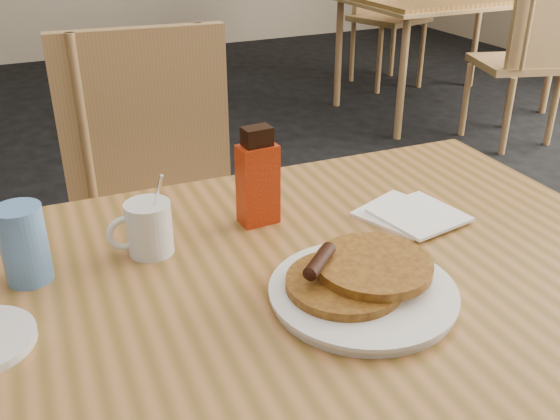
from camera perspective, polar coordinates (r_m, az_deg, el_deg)
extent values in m
cube|color=#AA6E3C|center=(0.99, 0.86, -7.29)|extent=(1.28, 0.89, 0.04)
cube|color=#A6744E|center=(1.00, 0.85, -8.01)|extent=(1.33, 0.93, 0.02)
cylinder|color=#A6744E|center=(1.68, 12.60, -7.43)|extent=(0.04, 0.04, 0.71)
cylinder|color=#A6744E|center=(3.67, 11.10, 11.66)|extent=(0.04, 0.04, 0.71)
cylinder|color=#A6744E|center=(4.92, 17.47, 14.77)|extent=(0.04, 0.04, 0.71)
cube|color=#A6744E|center=(1.64, -9.59, -2.94)|extent=(0.49, 0.49, 0.04)
cube|color=#A6744E|center=(1.71, -12.22, 7.92)|extent=(0.45, 0.09, 0.49)
cylinder|color=#A6744E|center=(1.61, -13.36, -14.97)|extent=(0.04, 0.04, 0.46)
cylinder|color=#A6744E|center=(1.96, -5.49, -5.81)|extent=(0.04, 0.04, 0.46)
cube|color=#A6744E|center=(4.80, 9.94, 16.89)|extent=(0.57, 0.57, 0.04)
cylinder|color=#A6744E|center=(4.60, 9.07, 13.30)|extent=(0.04, 0.04, 0.46)
cylinder|color=#A6744E|center=(5.10, 10.28, 14.52)|extent=(0.04, 0.04, 0.46)
cube|color=#A6744E|center=(3.79, 20.74, 12.41)|extent=(0.53, 0.53, 0.04)
cube|color=#A6744E|center=(3.62, 23.53, 15.39)|extent=(0.41, 0.17, 0.46)
cylinder|color=#A6744E|center=(3.62, 20.07, 8.01)|extent=(0.04, 0.04, 0.43)
cylinder|color=#A6744E|center=(4.08, 20.27, 9.99)|extent=(0.04, 0.04, 0.43)
cylinder|color=white|center=(0.94, 7.57, -7.61)|extent=(0.27, 0.27, 0.02)
cylinder|color=white|center=(0.93, 7.59, -7.25)|extent=(0.28, 0.28, 0.01)
cylinder|color=olive|center=(0.93, 5.89, -6.69)|extent=(0.17, 0.17, 0.01)
cylinder|color=olive|center=(0.95, 8.55, -4.99)|extent=(0.18, 0.18, 0.01)
cylinder|color=black|center=(0.91, 3.65, -4.66)|extent=(0.08, 0.07, 0.02)
cylinder|color=white|center=(1.05, -11.86, -1.63)|extent=(0.08, 0.08, 0.09)
torus|color=white|center=(1.04, -13.97, -2.06)|extent=(0.06, 0.01, 0.06)
cylinder|color=black|center=(1.03, -12.06, 0.23)|extent=(0.07, 0.07, 0.01)
cylinder|color=white|center=(1.04, -11.44, 0.03)|extent=(0.04, 0.04, 0.13)
cube|color=maroon|center=(1.11, -2.03, 2.33)|extent=(0.07, 0.05, 0.15)
cube|color=black|center=(1.08, -2.11, 6.74)|extent=(0.05, 0.04, 0.03)
cube|color=white|center=(1.19, 11.14, -0.33)|extent=(0.18, 0.18, 0.01)
cube|color=white|center=(1.17, 12.61, -0.43)|extent=(0.16, 0.16, 0.01)
cylinder|color=#5586C7|center=(1.02, -22.37, -2.91)|extent=(0.09, 0.09, 0.12)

